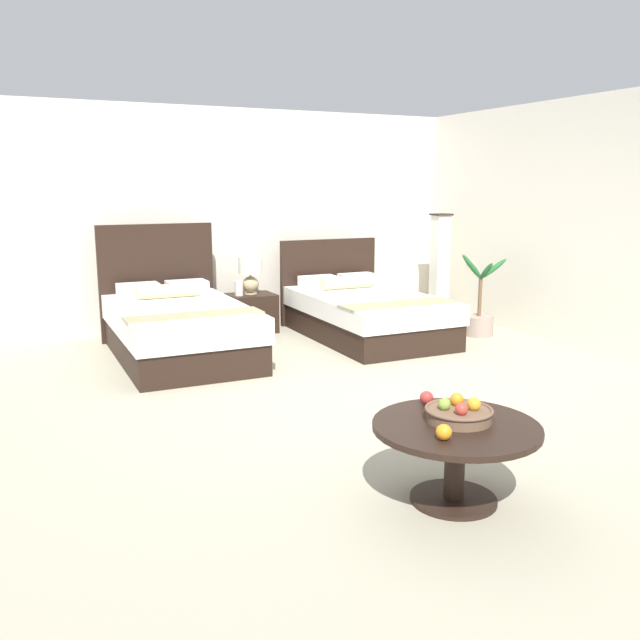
{
  "coord_description": "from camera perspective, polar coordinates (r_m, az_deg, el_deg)",
  "views": [
    {
      "loc": [
        -2.7,
        -4.79,
        1.75
      ],
      "look_at": [
        -0.15,
        0.56,
        0.56
      ],
      "focal_mm": 37.99,
      "sensor_mm": 36.0,
      "label": 1
    }
  ],
  "objects": [
    {
      "name": "bed_near_corner",
      "position": [
        7.89,
        3.8,
        0.61
      ],
      "size": [
        1.32,
        2.14,
        1.07
      ],
      "color": "black",
      "rests_on": "ground"
    },
    {
      "name": "floor_lamp_corner",
      "position": [
        9.11,
        10.03,
        4.47
      ],
      "size": [
        0.23,
        0.23,
        1.38
      ],
      "color": "black",
      "rests_on": "ground"
    },
    {
      "name": "table_lamp",
      "position": [
        8.14,
        -5.92,
        4.06
      ],
      "size": [
        0.28,
        0.28,
        0.45
      ],
      "color": "tan",
      "rests_on": "nightstand"
    },
    {
      "name": "fruit_bowl",
      "position": [
        3.87,
        11.62,
        -7.65
      ],
      "size": [
        0.38,
        0.38,
        0.14
      ],
      "color": "brown",
      "rests_on": "coffee_table"
    },
    {
      "name": "wall_side_right",
      "position": [
        7.7,
        22.19,
        7.38
      ],
      "size": [
        0.12,
        5.85,
        2.66
      ],
      "primitive_type": "cube",
      "color": "silver",
      "rests_on": "ground"
    },
    {
      "name": "vase",
      "position": [
        8.05,
        -6.84,
        2.67
      ],
      "size": [
        0.1,
        0.1,
        0.18
      ],
      "color": "silver",
      "rests_on": "nightstand"
    },
    {
      "name": "loose_apple",
      "position": [
        4.12,
        8.97,
        -6.49
      ],
      "size": [
        0.08,
        0.08,
        0.08
      ],
      "color": "#BB3530",
      "rests_on": "coffee_table"
    },
    {
      "name": "potted_palm",
      "position": [
        8.19,
        13.26,
        0.3
      ],
      "size": [
        0.62,
        0.49,
        0.99
      ],
      "color": "gray",
      "rests_on": "ground"
    },
    {
      "name": "ground_plane",
      "position": [
        5.78,
        3.78,
        -6.44
      ],
      "size": [
        9.53,
        10.25,
        0.02
      ],
      "primitive_type": "cube",
      "color": "#A69F87"
    },
    {
      "name": "loose_orange",
      "position": [
        3.59,
        10.39,
        -9.28
      ],
      "size": [
        0.08,
        0.08,
        0.08
      ],
      "color": "orange",
      "rests_on": "coffee_table"
    },
    {
      "name": "nightstand",
      "position": [
        8.2,
        -5.8,
        0.59
      ],
      "size": [
        0.54,
        0.46,
        0.46
      ],
      "color": "black",
      "rests_on": "ground"
    },
    {
      "name": "coffee_table",
      "position": [
        3.88,
        11.35,
        -10.06
      ],
      "size": [
        0.93,
        0.93,
        0.46
      ],
      "color": "black",
      "rests_on": "ground"
    },
    {
      "name": "wall_back",
      "position": [
        8.57,
        -7.14,
        8.44
      ],
      "size": [
        9.53,
        0.12,
        2.66
      ],
      "primitive_type": "cube",
      "color": "beige",
      "rests_on": "ground"
    },
    {
      "name": "bed_near_window",
      "position": [
        7.1,
        -11.85,
        -0.56
      ],
      "size": [
        1.3,
        2.1,
        1.32
      ],
      "color": "black",
      "rests_on": "ground"
    }
  ]
}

